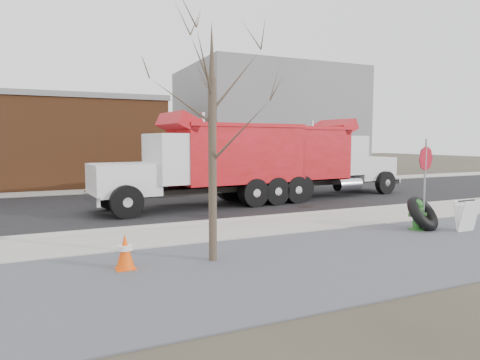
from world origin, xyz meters
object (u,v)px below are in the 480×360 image
truck_tire (423,213)px  sandwich_board (466,216)px  dump_truck_red_a (311,158)px  dump_truck_red_b (212,160)px  stop_sign (425,168)px  fire_hydrant (418,216)px

truck_tire → sandwich_board: bearing=-38.8°
dump_truck_red_a → dump_truck_red_b: size_ratio=1.03×
truck_tire → dump_truck_red_a: dump_truck_red_a is taller
stop_sign → sandwich_board: stop_sign is taller
truck_tire → dump_truck_red_b: 8.18m
sandwich_board → dump_truck_red_b: 9.28m
dump_truck_red_a → dump_truck_red_b: bearing=-176.6°
sandwich_board → dump_truck_red_a: (0.29, 8.54, 1.36)m
truck_tire → sandwich_board: size_ratio=1.53×
stop_sign → fire_hydrant: bearing=175.1°
stop_sign → sandwich_board: 1.80m
sandwich_board → fire_hydrant: bearing=144.9°
truck_tire → stop_sign: bearing=-91.8°
stop_sign → dump_truck_red_a: 7.92m
truck_tire → dump_truck_red_b: size_ratio=0.16×
fire_hydrant → dump_truck_red_a: size_ratio=0.10×
dump_truck_red_b → stop_sign: bearing=114.7°
truck_tire → dump_truck_red_b: dump_truck_red_b is taller
truck_tire → stop_sign: 1.35m
dump_truck_red_a → dump_truck_red_b: 5.36m
sandwich_board → dump_truck_red_b: (-5.00, 7.70, 1.39)m
stop_sign → sandwich_board: size_ratio=2.95×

